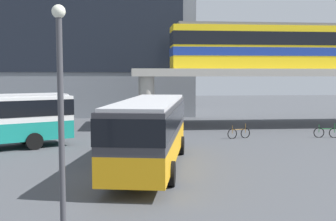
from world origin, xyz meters
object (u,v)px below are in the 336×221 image
station_building (69,37)px  bicycle_green (327,133)px  bicycle_brown (239,133)px  bus_main (150,126)px  train (309,46)px

station_building → bicycle_green: bearing=-45.1°
bicycle_brown → bus_main: bearing=-127.6°
train → bicycle_green: size_ratio=13.54×
station_building → bicycle_brown: size_ratio=15.70×
station_building → bus_main: station_building is taller
train → bicycle_brown: train is taller
train → bus_main: bearing=-133.2°
bus_main → bicycle_brown: size_ratio=6.53×
bicycle_green → station_building: bearing=134.9°
bicycle_green → bicycle_brown: size_ratio=1.02×
bicycle_brown → train: bearing=41.1°
train → bicycle_green: (-1.78, -7.23, -6.48)m
station_building → bicycle_brown: station_building is taller
bicycle_brown → bicycle_green: bearing=-2.3°
bicycle_green → bus_main: bearing=-147.0°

